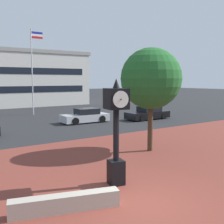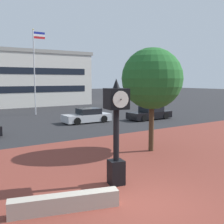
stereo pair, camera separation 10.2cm
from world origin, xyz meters
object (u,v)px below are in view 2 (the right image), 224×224
Objects in this scene: car_street_distant at (150,113)px; flagpole_primary at (35,67)px; street_clock at (116,127)px; car_street_near at (87,116)px; civic_building at (1,78)px; plaza_tree at (153,80)px.

car_street_distant is 0.49× the size of flagpole_primary.
street_clock is 22.53m from flagpole_primary.
car_street_near is 9.55m from flagpole_primary.
flagpole_primary reaches higher than civic_building.
plaza_tree reaches higher than street_clock.
flagpole_primary reaches higher than street_clock.
car_street_distant is 25.14m from civic_building.
plaza_tree is 1.22× the size of car_street_distant.
plaza_tree is 1.28× the size of car_street_near.
car_street_distant is at bearing -69.62° from civic_building.
plaza_tree is 32.46m from civic_building.
car_street_distant is at bearing 55.44° from street_clock.
flagpole_primary is at bearing 89.67° from street_clock.
civic_building is at bearing 8.73° from car_street_near.
car_street_distant is (12.34, 12.17, -1.58)m from street_clock.
street_clock is 0.15× the size of civic_building.
street_clock is 0.90× the size of car_street_near.
car_street_near is at bearing 74.26° from car_street_distant.
car_street_near is at bearing -76.46° from flagpole_primary.
street_clock is 0.86× the size of car_street_distant.
street_clock reaches higher than car_street_near.
car_street_distant is (7.84, 9.11, -3.24)m from plaza_tree.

